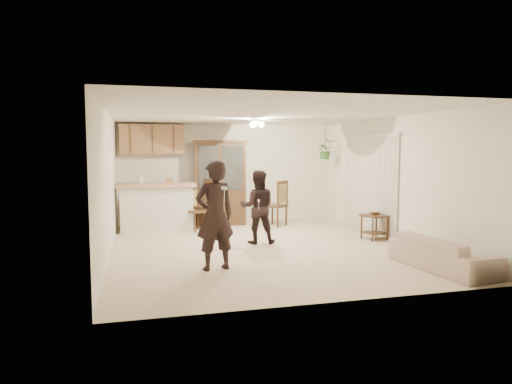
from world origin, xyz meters
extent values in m
plane|color=beige|center=(0.00, 0.00, 0.00)|extent=(6.50, 6.50, 0.00)
cube|color=silver|center=(0.00, 0.00, 2.50)|extent=(5.50, 6.50, 0.02)
cube|color=white|center=(0.00, 3.25, 1.25)|extent=(5.50, 0.02, 2.50)
cube|color=white|center=(0.00, -3.25, 1.25)|extent=(5.50, 0.02, 2.50)
cube|color=white|center=(-2.75, 0.00, 1.25)|extent=(0.02, 6.50, 2.50)
cube|color=white|center=(2.75, 0.00, 1.25)|extent=(0.02, 6.50, 2.50)
cube|color=silver|center=(-1.85, 2.35, 0.50)|extent=(1.60, 0.55, 1.00)
cube|color=tan|center=(-1.85, 2.35, 1.05)|extent=(1.75, 0.70, 0.08)
cube|color=olive|center=(-1.90, 3.07, 2.10)|extent=(1.50, 0.34, 0.70)
imported|color=#255321|center=(2.30, 2.40, 1.85)|extent=(0.43, 0.37, 0.48)
cylinder|color=black|center=(2.30, 2.40, 2.17)|extent=(0.01, 0.01, 0.65)
imported|color=beige|center=(2.27, -2.25, 0.37)|extent=(0.91, 1.93, 0.73)
imported|color=black|center=(-1.12, -1.38, 0.90)|extent=(0.73, 0.55, 1.80)
imported|color=black|center=(0.02, 0.40, 0.68)|extent=(0.74, 0.63, 1.35)
cube|color=#321F12|center=(-0.28, 2.88, 0.41)|extent=(1.27, 0.64, 0.81)
cube|color=#321F12|center=(-0.28, 2.88, 1.42)|extent=(1.26, 0.58, 1.22)
cube|color=silver|center=(-0.28, 2.88, 1.42)|extent=(1.05, 0.16, 1.06)
cube|color=#321F12|center=(-0.28, 2.88, 2.05)|extent=(1.37, 0.68, 0.06)
cube|color=#321F12|center=(2.45, 0.17, 0.50)|extent=(0.53, 0.53, 0.04)
cube|color=#321F12|center=(2.45, 0.17, 0.14)|extent=(0.45, 0.45, 0.03)
cube|color=#321F12|center=(2.45, 0.17, 0.54)|extent=(0.18, 0.14, 0.06)
cube|color=#321F12|center=(-0.97, 2.17, 0.45)|extent=(0.61, 0.61, 0.05)
cube|color=#99854C|center=(-0.97, 2.17, 0.72)|extent=(0.31, 0.20, 0.39)
cube|color=#321F12|center=(-0.97, 2.17, 0.97)|extent=(0.37, 0.24, 0.08)
cube|color=#321F12|center=(-0.74, 2.42, 0.51)|extent=(0.71, 0.71, 0.06)
cube|color=#99854C|center=(-0.74, 2.42, 0.82)|extent=(0.26, 0.33, 0.44)
cube|color=#321F12|center=(-0.74, 2.42, 1.10)|extent=(0.31, 0.40, 0.09)
cube|color=#321F12|center=(0.97, 2.34, 0.49)|extent=(0.69, 0.69, 0.05)
cube|color=#99854C|center=(0.97, 2.34, 0.79)|extent=(0.30, 0.27, 0.43)
cube|color=#321F12|center=(0.97, 2.34, 1.06)|extent=(0.37, 0.32, 0.09)
cube|color=silver|center=(-1.05, -1.76, 1.29)|extent=(0.07, 0.15, 0.04)
cube|color=silver|center=(-0.05, 0.07, 0.89)|extent=(0.06, 0.13, 0.04)
camera|label=1|loc=(-2.25, -8.21, 1.83)|focal=32.00mm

